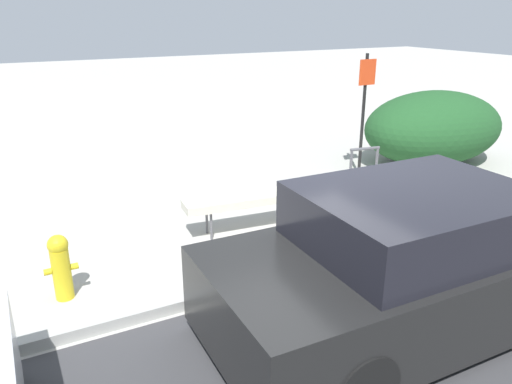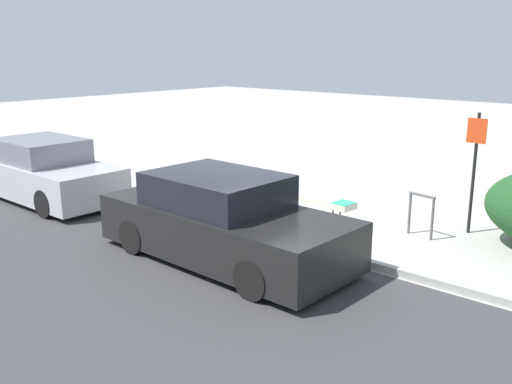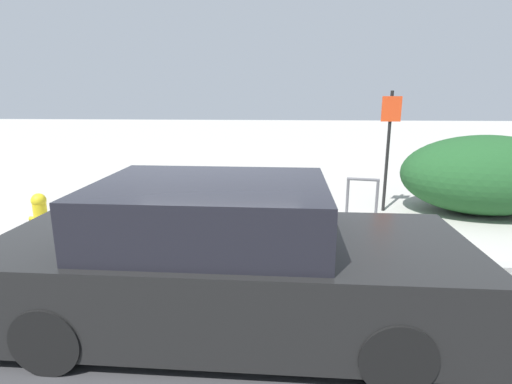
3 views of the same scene
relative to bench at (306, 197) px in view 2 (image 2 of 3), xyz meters
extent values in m
plane|color=#ADAAA3|center=(-0.12, -1.46, -0.47)|extent=(60.00, 60.00, 0.00)
cube|color=#A8A8A3|center=(-0.12, -1.46, -0.41)|extent=(60.00, 0.20, 0.13)
cylinder|color=#515156|center=(-0.82, -0.03, -0.27)|extent=(0.04, 0.04, 0.42)
cylinder|color=#515156|center=(0.78, -0.19, -0.27)|extent=(0.04, 0.04, 0.42)
cylinder|color=#515156|center=(-0.80, 0.19, -0.27)|extent=(0.04, 0.04, 0.42)
cylinder|color=#515156|center=(0.80, 0.03, -0.27)|extent=(0.04, 0.04, 0.42)
cube|color=beige|center=(-0.01, 0.00, 0.00)|extent=(2.33, 0.62, 0.12)
cube|color=teal|center=(0.96, -0.09, 0.07)|extent=(0.40, 0.42, 0.01)
cylinder|color=#515156|center=(2.02, 0.55, -0.07)|extent=(0.05, 0.05, 0.80)
cylinder|color=#515156|center=(2.51, 0.46, -0.07)|extent=(0.05, 0.05, 0.80)
cylinder|color=#515156|center=(2.27, 0.50, 0.33)|extent=(0.55, 0.14, 0.05)
cylinder|color=black|center=(2.87, 1.34, 0.68)|extent=(0.06, 0.06, 2.30)
cube|color=red|center=(2.87, 1.30, 1.50)|extent=(0.36, 0.02, 0.46)
cylinder|color=gold|center=(-2.87, -0.67, -0.17)|extent=(0.20, 0.20, 0.60)
sphere|color=gold|center=(-2.87, -0.67, 0.18)|extent=(0.22, 0.22, 0.22)
cylinder|color=gold|center=(-3.01, -0.67, -0.11)|extent=(0.08, 0.07, 0.07)
cylinder|color=gold|center=(-2.73, -0.67, -0.11)|extent=(0.08, 0.07, 0.07)
cylinder|color=black|center=(1.76, -1.95, -0.17)|extent=(0.60, 0.19, 0.60)
cylinder|color=black|center=(1.74, -3.63, -0.17)|extent=(0.60, 0.19, 0.60)
cylinder|color=black|center=(-1.01, -1.91, -0.17)|extent=(0.60, 0.19, 0.60)
cylinder|color=black|center=(-1.04, -3.58, -0.17)|extent=(0.60, 0.19, 0.60)
cube|color=black|center=(0.36, -2.77, 0.04)|extent=(4.51, 1.89, 0.79)
cube|color=black|center=(0.18, -2.76, 0.70)|extent=(2.18, 1.67, 0.55)
cylinder|color=black|center=(-4.16, -1.93, -0.17)|extent=(0.60, 0.18, 0.60)
cylinder|color=black|center=(-4.16, -3.49, -0.17)|extent=(0.60, 0.18, 0.60)
cylinder|color=black|center=(-6.72, -1.93, -0.17)|extent=(0.60, 0.18, 0.60)
cube|color=#B7B7BC|center=(-5.44, -2.71, 0.04)|extent=(4.13, 1.71, 0.77)
cube|color=slate|center=(-5.60, -2.71, 0.67)|extent=(1.99, 1.53, 0.54)
camera|label=1|loc=(-3.21, -5.95, 2.56)|focal=35.00mm
camera|label=2|loc=(6.66, -9.18, 2.98)|focal=40.00mm
camera|label=3|loc=(0.83, -6.35, 1.78)|focal=28.00mm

